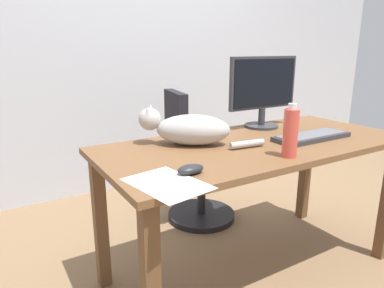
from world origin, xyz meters
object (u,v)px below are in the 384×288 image
(computer_mouse, at_px, (191,169))
(water_bottle, at_px, (290,132))
(keyboard, at_px, (312,136))
(cat, at_px, (188,129))
(office_chair, at_px, (195,166))
(monitor, at_px, (263,89))

(computer_mouse, relative_size, water_bottle, 0.47)
(keyboard, height_order, cat, cat)
(keyboard, bearing_deg, cat, 158.43)
(office_chair, relative_size, computer_mouse, 8.45)
(office_chair, xyz_separation_m, cat, (-0.37, -0.54, 0.42))
(keyboard, distance_m, cat, 0.66)
(monitor, bearing_deg, office_chair, 115.56)
(monitor, distance_m, keyboard, 0.41)
(keyboard, relative_size, cat, 0.87)
(cat, distance_m, computer_mouse, 0.42)
(cat, distance_m, water_bottle, 0.49)
(cat, relative_size, computer_mouse, 4.62)
(computer_mouse, distance_m, water_bottle, 0.49)
(office_chair, xyz_separation_m, monitor, (0.20, -0.43, 0.56))
(office_chair, height_order, cat, cat)
(cat, bearing_deg, water_bottle, -55.48)
(monitor, height_order, cat, monitor)
(office_chair, distance_m, water_bottle, 1.05)
(cat, height_order, computer_mouse, cat)
(office_chair, height_order, keyboard, office_chair)
(monitor, bearing_deg, keyboard, -85.10)
(office_chair, bearing_deg, water_bottle, -95.88)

